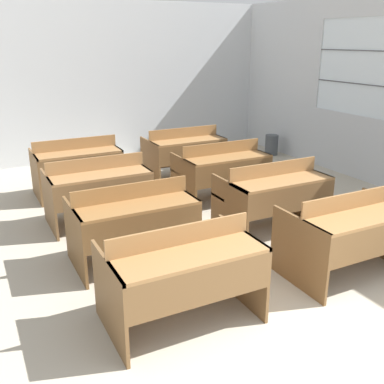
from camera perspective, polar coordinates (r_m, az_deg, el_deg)
name	(u,v)px	position (r m, az deg, el deg)	size (l,w,h in m)	color
wall_back	(100,82)	(8.88, -11.57, 13.54)	(6.81, 0.06, 2.91)	silver
bench_front_left	(182,271)	(3.66, -1.27, -9.97)	(1.22, 0.80, 0.85)	brown
bench_front_right	(351,231)	(4.64, 19.49, -4.65)	(1.22, 0.80, 0.85)	brown
bench_second_left	(133,220)	(4.66, -7.48, -3.53)	(1.22, 0.80, 0.85)	brown
bench_second_right	(274,194)	(5.48, 10.32, -0.23)	(1.22, 0.80, 0.85)	brown
bench_third_left	(98,188)	(5.74, -11.85, 0.56)	(1.22, 0.80, 0.85)	brown
bench_third_right	(222,169)	(6.42, 3.83, 2.90)	(1.22, 0.80, 0.85)	brown
bench_back_left	(77,164)	(6.89, -14.38, 3.45)	(1.22, 0.80, 0.85)	brown
bench_back_right	(184,151)	(7.47, -0.96, 5.23)	(1.22, 0.80, 0.85)	brown
wastepaper_bin	(272,145)	(9.24, 10.07, 5.92)	(0.26, 0.26, 0.40)	#474C51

